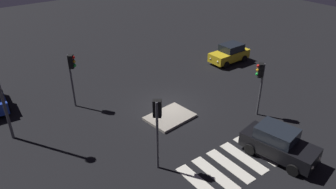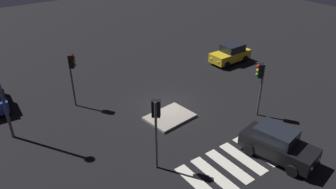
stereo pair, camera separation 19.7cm
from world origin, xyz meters
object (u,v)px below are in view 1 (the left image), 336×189
car_black (278,143)px  traffic_light_south (157,118)px  traffic_island (170,117)px  traffic_light_west (72,68)px  car_yellow (230,53)px  traffic_light_east (260,77)px

car_black → traffic_light_south: size_ratio=1.06×
traffic_island → traffic_light_west: 7.69m
traffic_light_south → traffic_light_west: 9.08m
traffic_island → car_black: 7.49m
car_black → traffic_light_south: bearing=-130.4°
car_yellow → traffic_light_east: bearing=54.1°
car_black → traffic_light_west: traffic_light_west is taller
traffic_island → traffic_light_west: bearing=129.3°
traffic_island → traffic_light_east: traffic_light_east is taller
traffic_light_east → car_black: bearing=101.9°
car_black → traffic_light_east: bearing=134.5°
car_black → traffic_light_west: size_ratio=1.11×
traffic_light_east → traffic_light_west: bearing=4.9°
car_yellow → traffic_light_east: traffic_light_east is taller
car_yellow → traffic_light_east: (-5.55, -7.82, 2.09)m
traffic_light_east → traffic_light_west: size_ratio=0.97×
traffic_light_south → traffic_light_west: (-0.98, 9.03, -0.13)m
car_yellow → traffic_light_south: (-14.22, -8.16, 2.33)m
car_black → traffic_light_east: 5.06m
traffic_island → traffic_light_south: traffic_light_south is taller
traffic_island → traffic_light_south: 5.88m
car_yellow → car_black: bearing=54.2°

